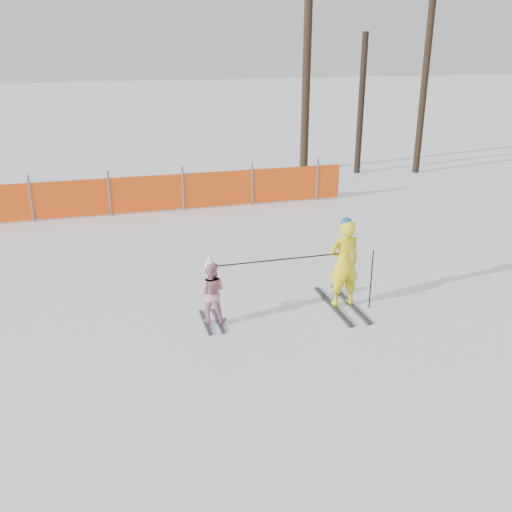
# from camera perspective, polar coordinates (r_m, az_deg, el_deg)

# --- Properties ---
(ground) EXTENTS (120.00, 120.00, 0.00)m
(ground) POSITION_cam_1_polar(r_m,az_deg,el_deg) (9.91, 0.78, -6.41)
(ground) COLOR white
(ground) RESTS_ON ground
(adult) EXTENTS (0.60, 1.64, 1.68)m
(adult) POSITION_cam_1_polar(r_m,az_deg,el_deg) (10.18, 8.79, -0.74)
(adult) COLOR black
(adult) RESTS_ON ground
(child) EXTENTS (0.62, 0.89, 1.26)m
(child) POSITION_cam_1_polar(r_m,az_deg,el_deg) (9.60, -4.54, -3.57)
(child) COLOR black
(child) RESTS_ON ground
(ski_poles) EXTENTS (2.74, 0.23, 1.11)m
(ski_poles) POSITION_cam_1_polar(r_m,az_deg,el_deg) (9.88, 5.56, -1.06)
(ski_poles) COLOR black
(ski_poles) RESTS_ON ground
(safety_fence) EXTENTS (14.72, 0.06, 1.25)m
(safety_fence) POSITION_cam_1_polar(r_m,az_deg,el_deg) (16.00, -16.87, 5.59)
(safety_fence) COLOR #595960
(safety_fence) RESTS_ON ground
(tree_trunks) EXTENTS (4.07, 1.66, 6.83)m
(tree_trunks) POSITION_cam_1_polar(r_m,az_deg,el_deg) (20.86, 9.72, 16.83)
(tree_trunks) COLOR black
(tree_trunks) RESTS_ON ground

